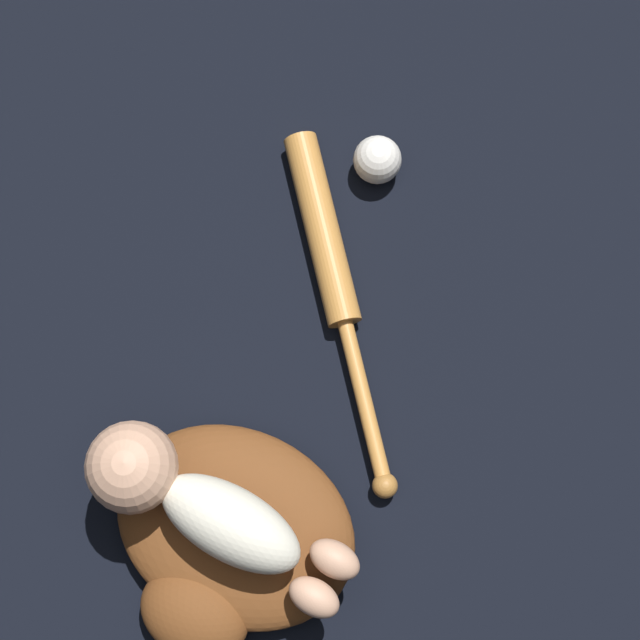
# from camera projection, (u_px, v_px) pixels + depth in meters

# --- Properties ---
(ground_plane) EXTENTS (6.00, 6.00, 0.00)m
(ground_plane) POSITION_uv_depth(u_px,v_px,m) (218.00, 537.00, 1.44)
(ground_plane) COLOR black
(baseball_glove) EXTENTS (0.35, 0.33, 0.08)m
(baseball_glove) POSITION_uv_depth(u_px,v_px,m) (229.00, 540.00, 1.40)
(baseball_glove) COLOR brown
(baseball_glove) RESTS_ON ground
(baby_figure) EXTENTS (0.37, 0.12, 0.12)m
(baby_figure) POSITION_uv_depth(u_px,v_px,m) (193.00, 502.00, 1.33)
(baby_figure) COLOR silver
(baby_figure) RESTS_ON baseball_glove
(baseball_bat) EXTENTS (0.39, 0.41, 0.05)m
(baseball_bat) POSITION_uv_depth(u_px,v_px,m) (331.00, 264.00, 1.50)
(baseball_bat) COLOR #C6843D
(baseball_bat) RESTS_ON ground
(baseball) EXTENTS (0.07, 0.07, 0.07)m
(baseball) POSITION_uv_depth(u_px,v_px,m) (377.00, 160.00, 1.53)
(baseball) COLOR white
(baseball) RESTS_ON ground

